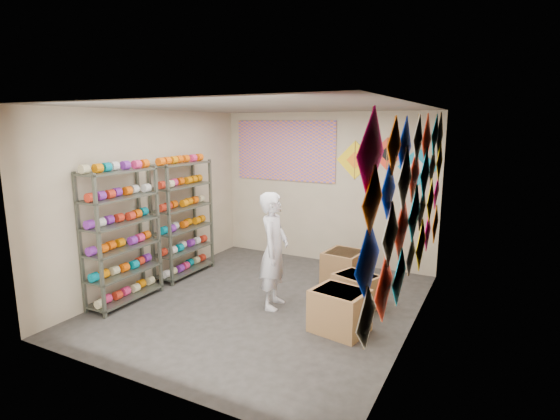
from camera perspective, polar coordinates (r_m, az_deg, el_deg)
The scene contains 12 objects.
ground at distance 6.31m, azimuth -2.11°, elevation -12.05°, with size 4.50×4.50×0.00m, color #2C2926.
room_walls at distance 5.86m, azimuth -2.22°, elevation 2.89°, with size 4.50×4.50×4.50m.
shelf_rack_front at distance 6.45m, azimuth -19.97°, elevation -3.32°, with size 0.40×1.10×1.90m, color #4C5147.
shelf_rack_back at distance 7.36m, azimuth -12.56°, elevation -1.17°, with size 0.40×1.10×1.90m, color #4C5147.
string_spools at distance 6.87m, azimuth -16.06°, elevation -1.41°, with size 0.12×2.36×0.12m.
kite_wall_display at distance 5.16m, azimuth 17.10°, elevation 1.42°, with size 0.05×4.31×2.06m.
back_wall_kites at distance 7.52m, azimuth 13.54°, elevation 6.25°, with size 1.71×0.02×0.80m.
poster at distance 8.16m, azimuth 0.64°, elevation 7.73°, with size 2.00×0.01×1.10m, color #6A50AF.
shopkeeper at distance 5.95m, azimuth -0.79°, elevation -5.31°, with size 0.49×0.65×1.60m, color silver.
carton_a at distance 5.48m, azimuth 7.81°, elevation -12.89°, with size 0.63×0.53×0.53m, color brown.
carton_b at distance 6.21m, azimuth 9.92°, elevation -10.33°, with size 0.56×0.46×0.46m, color brown.
carton_c at distance 7.01m, azimuth 8.32°, elevation -7.46°, with size 0.55×0.60×0.52m, color brown.
Camera 1 is at (2.87, -5.04, 2.49)m, focal length 28.00 mm.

